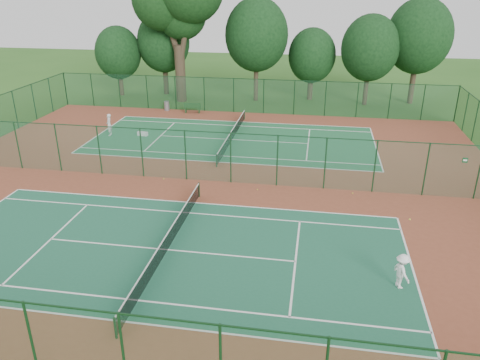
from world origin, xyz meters
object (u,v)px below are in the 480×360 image
object	(u,v)px
player_near	(402,271)
trash_bin	(167,106)
kit_bag	(143,134)
bench	(192,108)
player_far	(109,125)

from	to	relation	value
player_near	trash_bin	size ratio (longest dim) A/B	1.71
kit_bag	bench	bearing A→B (deg)	82.75
player_near	trash_bin	xyz separation A→B (m)	(-19.59, 27.73, -0.35)
trash_bin	bench	bearing A→B (deg)	-10.09
player_near	kit_bag	size ratio (longest dim) A/B	1.83
player_near	kit_bag	distance (m)	26.95
bench	player_near	bearing A→B (deg)	-65.61
player_near	kit_bag	bearing A→B (deg)	20.43
player_far	kit_bag	bearing A→B (deg)	87.42
player_near	trash_bin	distance (m)	33.96
player_near	bench	distance (m)	31.93
player_near	player_far	bearing A→B (deg)	24.98
trash_bin	kit_bag	distance (m)	8.69
trash_bin	kit_bag	size ratio (longest dim) A/B	1.07
player_near	player_far	size ratio (longest dim) A/B	0.86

